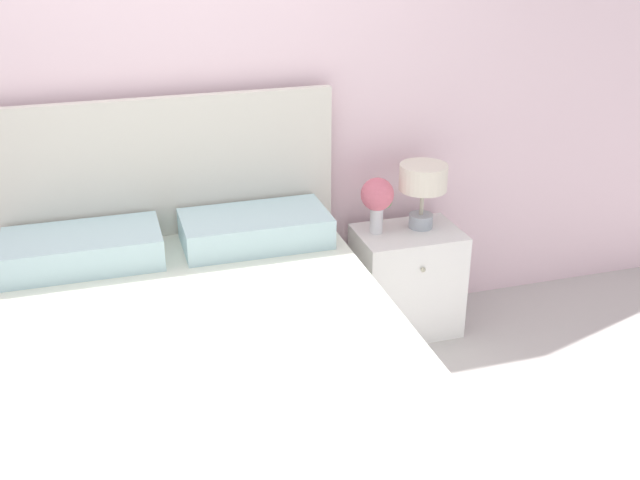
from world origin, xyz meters
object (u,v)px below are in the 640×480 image
bed (203,405)px  nightstand (406,281)px  table_lamp (423,183)px  flower_vase (378,198)px

bed → nightstand: bearing=34.8°
bed → nightstand: bed is taller
nightstand → table_lamp: (0.08, 0.03, 0.52)m
table_lamp → flower_vase: size_ratio=1.17×
table_lamp → flower_vase: bearing=179.1°
bed → flower_vase: 1.39m
bed → nightstand: size_ratio=3.92×
bed → nightstand: 1.43m
flower_vase → table_lamp: bearing=-0.9°
nightstand → flower_vase: flower_vase is taller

